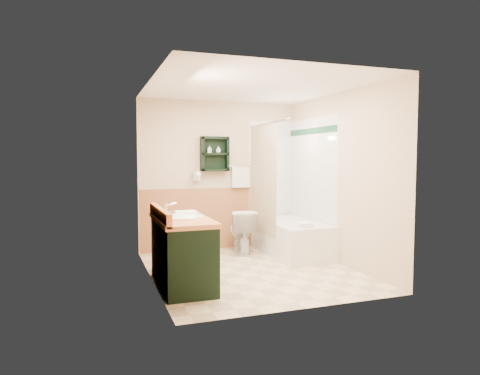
# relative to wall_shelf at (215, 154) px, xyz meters

# --- Properties ---
(floor) EXTENTS (3.00, 3.00, 0.00)m
(floor) POSITION_rel_wall_shelf_xyz_m (0.10, -1.41, -1.55)
(floor) COLOR beige
(floor) RESTS_ON ground
(back_wall) EXTENTS (2.60, 0.04, 2.40)m
(back_wall) POSITION_rel_wall_shelf_xyz_m (0.10, 0.11, -0.35)
(back_wall) COLOR beige
(back_wall) RESTS_ON ground
(left_wall) EXTENTS (0.04, 3.00, 2.40)m
(left_wall) POSITION_rel_wall_shelf_xyz_m (-1.22, -1.41, -0.35)
(left_wall) COLOR beige
(left_wall) RESTS_ON ground
(right_wall) EXTENTS (0.04, 3.00, 2.40)m
(right_wall) POSITION_rel_wall_shelf_xyz_m (1.42, -1.41, -0.35)
(right_wall) COLOR beige
(right_wall) RESTS_ON ground
(ceiling) EXTENTS (2.60, 3.00, 0.04)m
(ceiling) POSITION_rel_wall_shelf_xyz_m (0.10, -1.41, 0.87)
(ceiling) COLOR white
(ceiling) RESTS_ON back_wall
(wainscot_left) EXTENTS (2.98, 2.98, 1.00)m
(wainscot_left) POSITION_rel_wall_shelf_xyz_m (-1.19, -1.41, -1.05)
(wainscot_left) COLOR #C68050
(wainscot_left) RESTS_ON left_wall
(wainscot_back) EXTENTS (2.58, 2.58, 1.00)m
(wainscot_back) POSITION_rel_wall_shelf_xyz_m (0.10, 0.08, -1.05)
(wainscot_back) COLOR #C68050
(wainscot_back) RESTS_ON back_wall
(mirror_frame) EXTENTS (1.30, 1.30, 1.00)m
(mirror_frame) POSITION_rel_wall_shelf_xyz_m (-1.17, -1.96, -0.05)
(mirror_frame) COLOR #955330
(mirror_frame) RESTS_ON left_wall
(mirror_glass) EXTENTS (1.20, 1.20, 0.90)m
(mirror_glass) POSITION_rel_wall_shelf_xyz_m (-1.17, -1.96, -0.05)
(mirror_glass) COLOR white
(mirror_glass) RESTS_ON left_wall
(tile_right) EXTENTS (1.50, 1.50, 2.10)m
(tile_right) POSITION_rel_wall_shelf_xyz_m (1.38, -0.66, -0.50)
(tile_right) COLOR white
(tile_right) RESTS_ON right_wall
(tile_back) EXTENTS (0.95, 0.95, 2.10)m
(tile_back) POSITION_rel_wall_shelf_xyz_m (1.13, 0.07, -0.50)
(tile_back) COLOR white
(tile_back) RESTS_ON back_wall
(tile_accent) EXTENTS (1.50, 1.50, 0.10)m
(tile_accent) POSITION_rel_wall_shelf_xyz_m (1.37, -0.66, 0.35)
(tile_accent) COLOR #144628
(tile_accent) RESTS_ON right_wall
(wall_shelf) EXTENTS (0.45, 0.15, 0.55)m
(wall_shelf) POSITION_rel_wall_shelf_xyz_m (0.00, 0.00, 0.00)
(wall_shelf) COLOR black
(wall_shelf) RESTS_ON back_wall
(hair_dryer) EXTENTS (0.10, 0.24, 0.18)m
(hair_dryer) POSITION_rel_wall_shelf_xyz_m (-0.30, 0.02, -0.35)
(hair_dryer) COLOR silver
(hair_dryer) RESTS_ON back_wall
(towel_bar) EXTENTS (0.40, 0.06, 0.40)m
(towel_bar) POSITION_rel_wall_shelf_xyz_m (0.45, 0.04, -0.20)
(towel_bar) COLOR white
(towel_bar) RESTS_ON back_wall
(curtain_rod) EXTENTS (0.03, 1.60, 0.03)m
(curtain_rod) POSITION_rel_wall_shelf_xyz_m (0.63, -0.66, 0.45)
(curtain_rod) COLOR silver
(curtain_rod) RESTS_ON back_wall
(shower_curtain) EXTENTS (1.05, 1.05, 1.70)m
(shower_curtain) POSITION_rel_wall_shelf_xyz_m (0.63, -0.48, -0.40)
(shower_curtain) COLOR beige
(shower_curtain) RESTS_ON curtain_rod
(vanity) EXTENTS (0.59, 1.26, 0.80)m
(vanity) POSITION_rel_wall_shelf_xyz_m (-0.89, -1.74, -1.15)
(vanity) COLOR black
(vanity) RESTS_ON ground
(bathtub) EXTENTS (0.77, 1.50, 0.51)m
(bathtub) POSITION_rel_wall_shelf_xyz_m (1.03, -0.71, -1.29)
(bathtub) COLOR white
(bathtub) RESTS_ON ground
(toilet) EXTENTS (0.48, 0.74, 0.68)m
(toilet) POSITION_rel_wall_shelf_xyz_m (0.32, -0.36, -1.21)
(toilet) COLOR white
(toilet) RESTS_ON ground
(counter_towel) EXTENTS (0.25, 0.20, 0.04)m
(counter_towel) POSITION_rel_wall_shelf_xyz_m (-0.79, -1.48, -0.73)
(counter_towel) COLOR white
(counter_towel) RESTS_ON vanity
(vanity_book) EXTENTS (0.14, 0.07, 0.20)m
(vanity_book) POSITION_rel_wall_shelf_xyz_m (-1.06, -1.45, -0.65)
(vanity_book) COLOR black
(vanity_book) RESTS_ON vanity
(tub_towel) EXTENTS (0.22, 0.18, 0.07)m
(tub_towel) POSITION_rel_wall_shelf_xyz_m (0.92, -1.29, -1.00)
(tub_towel) COLOR white
(tub_towel) RESTS_ON bathtub
(soap_bottle_a) EXTENTS (0.10, 0.13, 0.05)m
(soap_bottle_a) POSITION_rel_wall_shelf_xyz_m (-0.09, -0.01, 0.04)
(soap_bottle_a) COLOR white
(soap_bottle_a) RESTS_ON wall_shelf
(soap_bottle_b) EXTENTS (0.11, 0.13, 0.08)m
(soap_bottle_b) POSITION_rel_wall_shelf_xyz_m (0.06, -0.01, 0.06)
(soap_bottle_b) COLOR white
(soap_bottle_b) RESTS_ON wall_shelf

